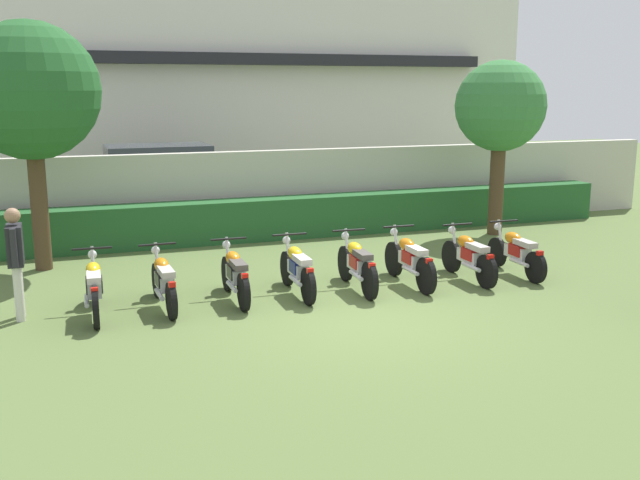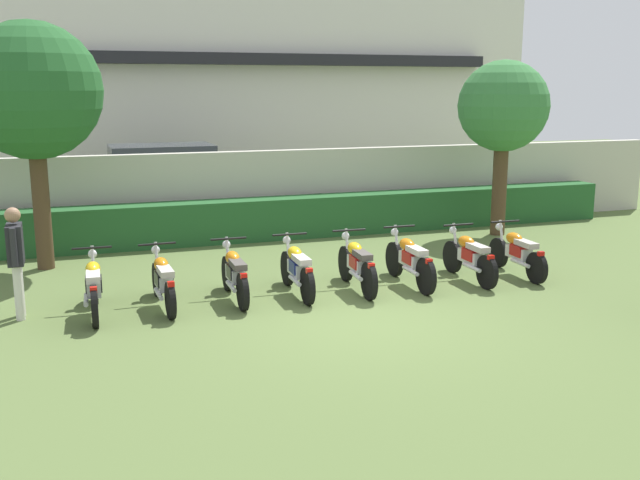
# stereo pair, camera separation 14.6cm
# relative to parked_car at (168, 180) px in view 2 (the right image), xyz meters

# --- Properties ---
(ground) EXTENTS (60.00, 60.00, 0.00)m
(ground) POSITION_rel_parked_car_xyz_m (1.41, -10.28, -0.94)
(ground) COLOR #566B38
(building) EXTENTS (23.76, 6.50, 8.07)m
(building) POSITION_rel_parked_car_xyz_m (1.41, 6.38, 3.10)
(building) COLOR silver
(building) RESTS_ON ground
(compound_wall) EXTENTS (22.57, 0.30, 1.95)m
(compound_wall) POSITION_rel_parked_car_xyz_m (1.41, -3.39, 0.04)
(compound_wall) COLOR #BCB7A8
(compound_wall) RESTS_ON ground
(hedge_row) EXTENTS (18.06, 0.70, 0.93)m
(hedge_row) POSITION_rel_parked_car_xyz_m (1.41, -4.09, -0.47)
(hedge_row) COLOR #235628
(hedge_row) RESTS_ON ground
(parked_car) EXTENTS (4.51, 2.10, 1.89)m
(parked_car) POSITION_rel_parked_car_xyz_m (0.00, 0.00, 0.00)
(parked_car) COLOR black
(parked_car) RESTS_ON ground
(tree_near_inspector) EXTENTS (2.52, 2.52, 4.61)m
(tree_near_inspector) POSITION_rel_parked_car_xyz_m (-3.09, -5.38, 2.38)
(tree_near_inspector) COLOR #4C3823
(tree_near_inspector) RESTS_ON ground
(tree_far_side) EXTENTS (2.07, 2.07, 4.02)m
(tree_far_side) POSITION_rel_parked_car_xyz_m (6.91, -5.38, 2.00)
(tree_far_side) COLOR #4C3823
(tree_far_side) RESTS_ON ground
(motorcycle_in_row_0) EXTENTS (0.60, 1.87, 0.97)m
(motorcycle_in_row_0) POSITION_rel_parked_car_xyz_m (-2.33, -8.75, -0.48)
(motorcycle_in_row_0) COLOR black
(motorcycle_in_row_0) RESTS_ON ground
(motorcycle_in_row_1) EXTENTS (0.60, 1.86, 0.94)m
(motorcycle_in_row_1) POSITION_rel_parked_car_xyz_m (-1.29, -8.68, -0.50)
(motorcycle_in_row_1) COLOR black
(motorcycle_in_row_1) RESTS_ON ground
(motorcycle_in_row_2) EXTENTS (0.60, 1.81, 0.95)m
(motorcycle_in_row_2) POSITION_rel_parked_car_xyz_m (-0.14, -8.67, -0.49)
(motorcycle_in_row_2) COLOR black
(motorcycle_in_row_2) RESTS_ON ground
(motorcycle_in_row_3) EXTENTS (0.60, 1.84, 0.96)m
(motorcycle_in_row_3) POSITION_rel_parked_car_xyz_m (0.92, -8.69, -0.49)
(motorcycle_in_row_3) COLOR black
(motorcycle_in_row_3) RESTS_ON ground
(motorcycle_in_row_4) EXTENTS (0.60, 1.88, 0.97)m
(motorcycle_in_row_4) POSITION_rel_parked_car_xyz_m (1.97, -8.75, -0.48)
(motorcycle_in_row_4) COLOR black
(motorcycle_in_row_4) RESTS_ON ground
(motorcycle_in_row_5) EXTENTS (0.60, 1.94, 0.97)m
(motorcycle_in_row_5) POSITION_rel_parked_car_xyz_m (2.96, -8.77, -0.48)
(motorcycle_in_row_5) COLOR black
(motorcycle_in_row_5) RESTS_ON ground
(motorcycle_in_row_6) EXTENTS (0.60, 1.82, 0.96)m
(motorcycle_in_row_6) POSITION_rel_parked_car_xyz_m (4.10, -8.85, -0.49)
(motorcycle_in_row_6) COLOR black
(motorcycle_in_row_6) RESTS_ON ground
(motorcycle_in_row_7) EXTENTS (0.60, 1.85, 0.94)m
(motorcycle_in_row_7) POSITION_rel_parked_car_xyz_m (5.13, -8.80, -0.50)
(motorcycle_in_row_7) COLOR black
(motorcycle_in_row_7) RESTS_ON ground
(inspector_person) EXTENTS (0.23, 0.68, 1.69)m
(inspector_person) POSITION_rel_parked_car_xyz_m (-3.40, -8.53, 0.07)
(inspector_person) COLOR silver
(inspector_person) RESTS_ON ground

